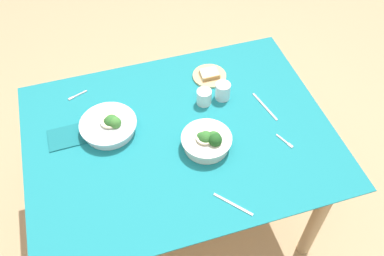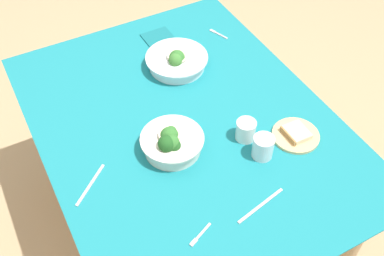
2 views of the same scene
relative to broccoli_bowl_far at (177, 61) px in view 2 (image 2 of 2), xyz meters
name	(u,v)px [view 2 (image 2 of 2)]	position (x,y,z in m)	size (l,w,h in m)	color
ground_plane	(187,225)	(0.30, -0.12, -0.79)	(6.00, 6.00, 0.00)	tan
dining_table	(186,140)	(0.30, -0.12, -0.14)	(1.42, 1.07, 0.76)	#197A84
broccoli_bowl_far	(177,61)	(0.00, 0.00, 0.00)	(0.26, 0.26, 0.10)	white
broccoli_bowl_near	(172,142)	(0.40, -0.23, 0.01)	(0.23, 0.23, 0.11)	silver
bread_side_plate	(296,135)	(0.56, 0.21, -0.02)	(0.18, 0.18, 0.03)	#D6B27A
water_glass_center	(263,147)	(0.58, 0.05, 0.01)	(0.08, 0.08, 0.09)	silver
water_glass_side	(246,130)	(0.48, 0.04, 0.00)	(0.07, 0.07, 0.08)	silver
fork_by_far_bowl	(218,34)	(-0.12, 0.27, -0.03)	(0.10, 0.05, 0.00)	#B7B7BC
fork_by_near_bowl	(200,236)	(0.76, -0.30, -0.03)	(0.05, 0.09, 0.00)	#B7B7BC
table_knife_left	(90,185)	(0.41, -0.54, -0.03)	(0.18, 0.01, 0.00)	#B7B7BC
table_knife_right	(261,206)	(0.75, -0.08, -0.03)	(0.20, 0.01, 0.00)	#B7B7BC
napkin_folded_upper	(161,41)	(-0.20, 0.02, -0.03)	(0.18, 0.13, 0.01)	#156870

